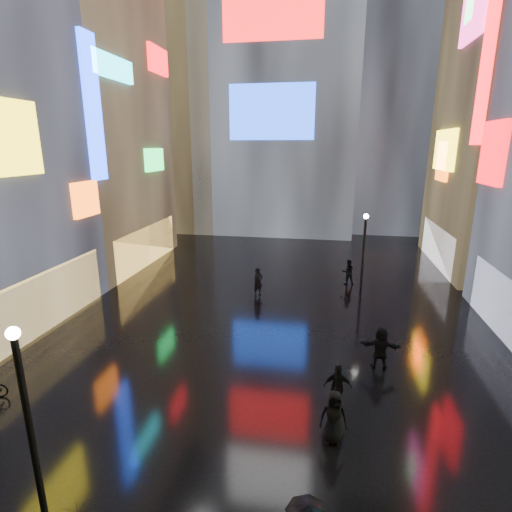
# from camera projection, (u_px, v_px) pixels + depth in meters

# --- Properties ---
(ground) EXTENTS (140.00, 140.00, 0.00)m
(ground) POSITION_uv_depth(u_px,v_px,m) (280.00, 302.00, 23.70)
(ground) COLOR black
(ground) RESTS_ON ground
(building_left_far) EXTENTS (10.28, 12.00, 22.00)m
(building_left_far) POSITION_uv_depth(u_px,v_px,m) (75.00, 117.00, 29.20)
(building_left_far) COLOR black
(building_left_far) RESTS_ON ground
(tower_main) EXTENTS (16.00, 14.20, 42.00)m
(tower_main) POSITION_uv_depth(u_px,v_px,m) (282.00, 26.00, 41.38)
(tower_main) COLOR black
(tower_main) RESTS_ON ground
(tower_flank_right) EXTENTS (12.00, 12.00, 34.00)m
(tower_flank_right) POSITION_uv_depth(u_px,v_px,m) (396.00, 67.00, 42.32)
(tower_flank_right) COLOR black
(tower_flank_right) RESTS_ON ground
(tower_flank_left) EXTENTS (10.00, 10.00, 26.00)m
(tower_flank_left) POSITION_uv_depth(u_px,v_px,m) (178.00, 108.00, 43.50)
(tower_flank_left) COLOR black
(tower_flank_left) RESTS_ON ground
(lamp_near) EXTENTS (0.30, 0.30, 5.20)m
(lamp_near) POSITION_uv_depth(u_px,v_px,m) (28.00, 417.00, 9.13)
(lamp_near) COLOR black
(lamp_near) RESTS_ON ground
(lamp_far) EXTENTS (0.30, 0.30, 5.20)m
(lamp_far) POSITION_uv_depth(u_px,v_px,m) (363.00, 252.00, 23.41)
(lamp_far) COLOR black
(lamp_far) RESTS_ON ground
(pedestrian_3) EXTENTS (0.99, 0.42, 1.69)m
(pedestrian_3) POSITION_uv_depth(u_px,v_px,m) (338.00, 387.00, 13.89)
(pedestrian_3) COLOR black
(pedestrian_3) RESTS_ON ground
(pedestrian_4) EXTENTS (0.88, 0.60, 1.75)m
(pedestrian_4) POSITION_uv_depth(u_px,v_px,m) (333.00, 417.00, 12.28)
(pedestrian_4) COLOR black
(pedestrian_4) RESTS_ON ground
(pedestrian_5) EXTENTS (1.70, 0.63, 1.80)m
(pedestrian_5) POSITION_uv_depth(u_px,v_px,m) (381.00, 348.00, 16.42)
(pedestrian_5) COLOR black
(pedestrian_5) RESTS_ON ground
(pedestrian_6) EXTENTS (0.75, 0.74, 1.75)m
(pedestrian_6) POSITION_uv_depth(u_px,v_px,m) (258.00, 282.00, 24.54)
(pedestrian_6) COLOR black
(pedestrian_6) RESTS_ON ground
(pedestrian_7) EXTENTS (0.93, 0.79, 1.70)m
(pedestrian_7) POSITION_uv_depth(u_px,v_px,m) (348.00, 272.00, 26.52)
(pedestrian_7) COLOR black
(pedestrian_7) RESTS_ON ground
(umbrella_2) EXTENTS (1.46, 1.47, 0.95)m
(umbrella_2) POSITION_uv_depth(u_px,v_px,m) (336.00, 378.00, 11.92)
(umbrella_2) COLOR black
(umbrella_2) RESTS_ON pedestrian_4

